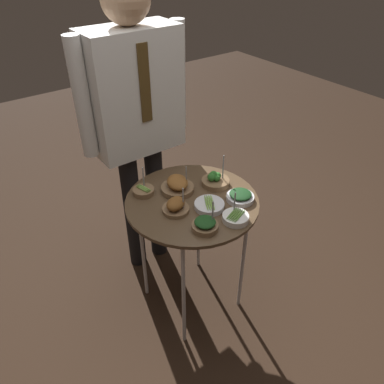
{
  "coord_description": "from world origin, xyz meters",
  "views": [
    {
      "loc": [
        -0.9,
        -1.22,
        1.9
      ],
      "look_at": [
        0.0,
        0.0,
        0.82
      ],
      "focal_mm": 35.0,
      "sensor_mm": 36.0,
      "label": 1
    }
  ],
  "objects_px": {
    "bowl_asparagus_mid_left": "(144,191)",
    "serving_cart": "(192,209)",
    "bowl_spinach_front_right": "(240,196)",
    "bowl_asparagus_back_right": "(209,205)",
    "bowl_asparagus_far_rim": "(236,217)",
    "waiter_figure": "(135,107)",
    "bowl_spinach_mid_right": "(205,225)",
    "bowl_broccoli_front_center": "(215,180)",
    "bowl_roast_near_rim": "(176,206)",
    "bowl_roast_center": "(177,185)"
  },
  "relations": [
    {
      "from": "bowl_asparagus_mid_left",
      "to": "serving_cart",
      "type": "bearing_deg",
      "value": -49.37
    },
    {
      "from": "bowl_spinach_front_right",
      "to": "bowl_asparagus_back_right",
      "type": "height_order",
      "value": "bowl_spinach_front_right"
    },
    {
      "from": "bowl_asparagus_back_right",
      "to": "bowl_asparagus_far_rim",
      "type": "bearing_deg",
      "value": -75.75
    },
    {
      "from": "waiter_figure",
      "to": "bowl_asparagus_far_rim",
      "type": "bearing_deg",
      "value": -83.0
    },
    {
      "from": "bowl_asparagus_mid_left",
      "to": "bowl_spinach_mid_right",
      "type": "relative_size",
      "value": 0.93
    },
    {
      "from": "bowl_asparagus_far_rim",
      "to": "bowl_spinach_mid_right",
      "type": "bearing_deg",
      "value": 165.65
    },
    {
      "from": "bowl_broccoli_front_center",
      "to": "waiter_figure",
      "type": "height_order",
      "value": "waiter_figure"
    },
    {
      "from": "bowl_asparagus_back_right",
      "to": "bowl_spinach_mid_right",
      "type": "xyz_separation_m",
      "value": [
        -0.11,
        -0.11,
        0.01
      ]
    },
    {
      "from": "bowl_broccoli_front_center",
      "to": "bowl_spinach_mid_right",
      "type": "distance_m",
      "value": 0.36
    },
    {
      "from": "bowl_roast_near_rim",
      "to": "bowl_asparagus_far_rim",
      "type": "height_order",
      "value": "bowl_asparagus_far_rim"
    },
    {
      "from": "bowl_spinach_mid_right",
      "to": "bowl_spinach_front_right",
      "type": "bearing_deg",
      "value": 13.82
    },
    {
      "from": "bowl_roast_near_rim",
      "to": "bowl_broccoli_front_center",
      "type": "xyz_separation_m",
      "value": [
        0.3,
        0.06,
        -0.0
      ]
    },
    {
      "from": "bowl_roast_center",
      "to": "waiter_figure",
      "type": "bearing_deg",
      "value": 91.33
    },
    {
      "from": "bowl_asparagus_back_right",
      "to": "bowl_spinach_mid_right",
      "type": "relative_size",
      "value": 0.99
    },
    {
      "from": "bowl_broccoli_front_center",
      "to": "bowl_asparagus_far_rim",
      "type": "distance_m",
      "value": 0.31
    },
    {
      "from": "bowl_roast_center",
      "to": "waiter_figure",
      "type": "xyz_separation_m",
      "value": [
        -0.01,
        0.37,
        0.31
      ]
    },
    {
      "from": "bowl_broccoli_front_center",
      "to": "waiter_figure",
      "type": "xyz_separation_m",
      "value": [
        -0.2,
        0.44,
        0.31
      ]
    },
    {
      "from": "bowl_roast_near_rim",
      "to": "serving_cart",
      "type": "bearing_deg",
      "value": 12.0
    },
    {
      "from": "bowl_roast_center",
      "to": "waiter_figure",
      "type": "relative_size",
      "value": 0.1
    },
    {
      "from": "bowl_broccoli_front_center",
      "to": "bowl_spinach_mid_right",
      "type": "relative_size",
      "value": 1.12
    },
    {
      "from": "bowl_broccoli_front_center",
      "to": "bowl_asparagus_back_right",
      "type": "xyz_separation_m",
      "value": [
        -0.15,
        -0.14,
        -0.01
      ]
    },
    {
      "from": "bowl_asparagus_mid_left",
      "to": "waiter_figure",
      "type": "height_order",
      "value": "waiter_figure"
    },
    {
      "from": "bowl_roast_center",
      "to": "bowl_roast_near_rim",
      "type": "bearing_deg",
      "value": -127.65
    },
    {
      "from": "bowl_roast_near_rim",
      "to": "bowl_broccoli_front_center",
      "type": "relative_size",
      "value": 0.8
    },
    {
      "from": "bowl_roast_near_rim",
      "to": "bowl_asparagus_mid_left",
      "type": "relative_size",
      "value": 0.97
    },
    {
      "from": "serving_cart",
      "to": "bowl_asparagus_mid_left",
      "type": "distance_m",
      "value": 0.27
    },
    {
      "from": "bowl_roast_center",
      "to": "bowl_asparagus_mid_left",
      "type": "distance_m",
      "value": 0.18
    },
    {
      "from": "bowl_roast_center",
      "to": "waiter_figure",
      "type": "height_order",
      "value": "waiter_figure"
    },
    {
      "from": "bowl_roast_near_rim",
      "to": "bowl_asparagus_back_right",
      "type": "relative_size",
      "value": 0.91
    },
    {
      "from": "bowl_asparagus_far_rim",
      "to": "bowl_asparagus_back_right",
      "type": "relative_size",
      "value": 0.92
    },
    {
      "from": "serving_cart",
      "to": "bowl_asparagus_far_rim",
      "type": "relative_size",
      "value": 5.6
    },
    {
      "from": "bowl_asparagus_far_rim",
      "to": "bowl_spinach_front_right",
      "type": "relative_size",
      "value": 0.97
    },
    {
      "from": "serving_cart",
      "to": "bowl_roast_near_rim",
      "type": "xyz_separation_m",
      "value": [
        -0.12,
        -0.02,
        0.09
      ]
    },
    {
      "from": "bowl_roast_near_rim",
      "to": "bowl_spinach_front_right",
      "type": "relative_size",
      "value": 0.96
    },
    {
      "from": "bowl_asparagus_mid_left",
      "to": "bowl_spinach_mid_right",
      "type": "distance_m",
      "value": 0.42
    },
    {
      "from": "serving_cart",
      "to": "bowl_roast_center",
      "type": "distance_m",
      "value": 0.14
    },
    {
      "from": "bowl_roast_center",
      "to": "bowl_asparagus_mid_left",
      "type": "xyz_separation_m",
      "value": [
        -0.15,
        0.08,
        -0.02
      ]
    },
    {
      "from": "serving_cart",
      "to": "bowl_asparagus_back_right",
      "type": "distance_m",
      "value": 0.13
    },
    {
      "from": "bowl_broccoli_front_center",
      "to": "bowl_asparagus_far_rim",
      "type": "relative_size",
      "value": 1.24
    },
    {
      "from": "bowl_roast_center",
      "to": "bowl_broccoli_front_center",
      "type": "bearing_deg",
      "value": -20.06
    },
    {
      "from": "bowl_asparagus_mid_left",
      "to": "bowl_asparagus_back_right",
      "type": "bearing_deg",
      "value": -56.22
    },
    {
      "from": "bowl_spinach_front_right",
      "to": "bowl_asparagus_mid_left",
      "type": "xyz_separation_m",
      "value": [
        -0.36,
        0.34,
        -0.0
      ]
    },
    {
      "from": "bowl_asparagus_far_rim",
      "to": "bowl_asparagus_back_right",
      "type": "distance_m",
      "value": 0.15
    },
    {
      "from": "bowl_asparagus_far_rim",
      "to": "waiter_figure",
      "type": "relative_size",
      "value": 0.08
    },
    {
      "from": "bowl_roast_near_rim",
      "to": "bowl_asparagus_mid_left",
      "type": "distance_m",
      "value": 0.23
    },
    {
      "from": "bowl_broccoli_front_center",
      "to": "bowl_asparagus_back_right",
      "type": "relative_size",
      "value": 1.14
    },
    {
      "from": "bowl_roast_near_rim",
      "to": "bowl_spinach_mid_right",
      "type": "bearing_deg",
      "value": -79.73
    },
    {
      "from": "bowl_roast_near_rim",
      "to": "waiter_figure",
      "type": "xyz_separation_m",
      "value": [
        0.1,
        0.51,
        0.31
      ]
    },
    {
      "from": "bowl_spinach_front_right",
      "to": "bowl_broccoli_front_center",
      "type": "bearing_deg",
      "value": 94.64
    },
    {
      "from": "serving_cart",
      "to": "bowl_broccoli_front_center",
      "type": "distance_m",
      "value": 0.2
    }
  ]
}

